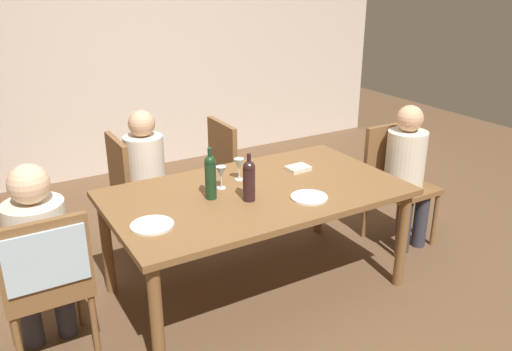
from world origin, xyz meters
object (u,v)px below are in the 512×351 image
Objects in this scene: chair_far_left at (135,186)px; wine_glass_centre at (239,165)px; chair_left_end at (46,273)px; wine_glass_near_left at (221,173)px; chair_far_right at (235,166)px; dinner_plate_guest_left at (152,225)px; person_woman_host at (407,166)px; dinner_plate_host at (309,197)px; person_man_guest at (39,249)px; chair_right_end at (395,176)px; wine_bottle_dark_red at (249,179)px; person_man_bearded at (149,170)px; dining_table at (256,200)px; wine_bottle_tall_green at (210,176)px.

wine_glass_centre is (0.50, -0.70, 0.30)m from chair_far_left.
wine_glass_centre is (1.31, 0.34, 0.24)m from chair_left_end.
wine_glass_centre is at bearing 22.90° from wine_glass_near_left.
dinner_plate_guest_left is at bearing -45.55° from chair_far_right.
person_woman_host is 7.48× the size of wine_glass_centre.
chair_far_left reaches higher than dinner_plate_host.
dinner_plate_guest_left is (-0.97, 0.13, 0.00)m from dinner_plate_host.
chair_far_right is at bearing 44.45° from dinner_plate_guest_left.
person_man_guest reaches higher than chair_left_end.
wine_glass_near_left is (-1.50, 0.05, 0.30)m from chair_right_end.
wine_glass_centre is at bearing 71.47° from wine_bottle_dark_red.
chair_left_end is 2.64m from person_woman_host.
wine_glass_near_left is at bearing 15.80° from person_man_bearded.
person_man_bearded is 1.34m from dinner_plate_host.
wine_glass_centre is at bearing 114.40° from dinner_plate_host.
dining_table is 1.00m from person_man_bearded.
chair_far_left is 2.82× the size of wine_bottle_tall_green.
wine_bottle_tall_green is 0.50m from dinner_plate_guest_left.
dining_table is at bearing -5.61° from wine_bottle_tall_green.
chair_right_end is at bearing 64.26° from person_man_bearded.
person_man_bearded is (0.92, 1.04, 0.05)m from chair_left_end.
wine_glass_centre is 0.62× the size of dinner_plate_guest_left.
wine_bottle_dark_red reaches higher than wine_glass_near_left.
chair_far_right is 1.22m from dinner_plate_host.
wine_bottle_tall_green is (1.02, 0.00, 0.21)m from person_man_guest.
dining_table is at bearing 3.78° from chair_right_end.
chair_far_left is 6.17× the size of wine_glass_centre.
person_woman_host is at bearing -1.12° from dining_table.
dinner_plate_host is at bearing 12.94° from person_woman_host.
chair_right_end is 1.91m from person_man_bearded.
chair_far_left is (-0.51, 0.91, -0.12)m from dining_table.
chair_far_left is at bearing -90.00° from person_man_bearded.
chair_far_left is 2.06m from person_woman_host.
wine_glass_near_left is at bearing 103.87° from wine_bottle_dark_red.
chair_far_right reaches higher than wine_glass_near_left.
dining_table is 0.26m from wine_bottle_dark_red.
person_man_guest reaches higher than wine_bottle_tall_green.
chair_right_end is 1.66m from wine_bottle_tall_green.
chair_far_right is 0.82× the size of person_woman_host.
dinner_plate_host is at bearing 27.18° from person_man_bearded.
person_woman_host is 7.48× the size of wine_glass_near_left.
chair_right_end is at bearing -90.00° from person_woman_host.
dinner_plate_guest_left is (0.57, -0.18, 0.07)m from person_man_guest.
chair_left_end is at bearing 2.13° from person_woman_host.
chair_far_left is 3.84× the size of dinner_plate_guest_left.
chair_far_right is 0.84m from wine_glass_centre.
chair_left_end is 3.99× the size of dinner_plate_host.
chair_left_end is 1.06m from wine_bottle_tall_green.
chair_left_end is 1.95m from chair_far_right.
wine_bottle_dark_red is 1.30× the size of dinner_plate_host.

